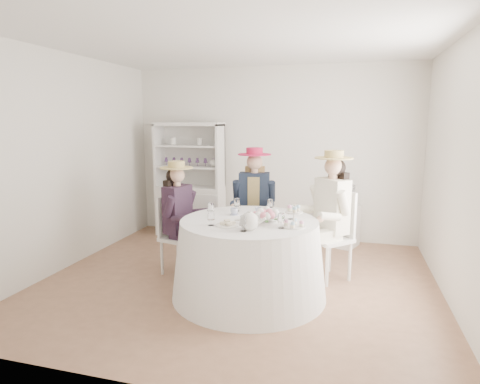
# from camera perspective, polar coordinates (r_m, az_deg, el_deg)

# --- Properties ---
(ground) EXTENTS (4.50, 4.50, 0.00)m
(ground) POSITION_cam_1_polar(r_m,az_deg,el_deg) (4.83, -0.32, -12.57)
(ground) COLOR brown
(ground) RESTS_ON ground
(ceiling) EXTENTS (4.50, 4.50, 0.00)m
(ceiling) POSITION_cam_1_polar(r_m,az_deg,el_deg) (4.53, -0.36, 20.77)
(ceiling) COLOR white
(ceiling) RESTS_ON wall_back
(wall_back) EXTENTS (4.50, 0.00, 4.50)m
(wall_back) POSITION_cam_1_polar(r_m,az_deg,el_deg) (6.42, 4.54, 5.50)
(wall_back) COLOR silver
(wall_back) RESTS_ON ground
(wall_front) EXTENTS (4.50, 0.00, 4.50)m
(wall_front) POSITION_cam_1_polar(r_m,az_deg,el_deg) (2.64, -12.25, -1.26)
(wall_front) COLOR silver
(wall_front) RESTS_ON ground
(wall_left) EXTENTS (0.00, 4.50, 4.50)m
(wall_left) POSITION_cam_1_polar(r_m,az_deg,el_deg) (5.53, -23.43, 3.97)
(wall_left) COLOR silver
(wall_left) RESTS_ON ground
(wall_right) EXTENTS (0.00, 4.50, 4.50)m
(wall_right) POSITION_cam_1_polar(r_m,az_deg,el_deg) (4.44, 28.87, 2.24)
(wall_right) COLOR silver
(wall_right) RESTS_ON ground
(tea_table) EXTENTS (1.65, 1.65, 0.83)m
(tea_table) POSITION_cam_1_polar(r_m,az_deg,el_deg) (4.34, 1.28, -9.37)
(tea_table) COLOR white
(tea_table) RESTS_ON ground
(hutch) EXTENTS (1.12, 0.51, 1.84)m
(hutch) POSITION_cam_1_polar(r_m,az_deg,el_deg) (6.60, -7.03, -0.52)
(hutch) COLOR silver
(hutch) RESTS_ON ground
(side_table) EXTENTS (0.52, 0.52, 0.62)m
(side_table) POSITION_cam_1_polar(r_m,az_deg,el_deg) (6.23, 14.42, -4.62)
(side_table) COLOR silver
(side_table) RESTS_ON ground
(hatbox) EXTENTS (0.31, 0.31, 0.31)m
(hatbox) POSITION_cam_1_polar(r_m,az_deg,el_deg) (6.13, 14.60, -0.42)
(hatbox) COLOR black
(hatbox) RESTS_ON side_table
(guest_left) EXTENTS (0.56, 0.52, 1.39)m
(guest_left) POSITION_cam_1_polar(r_m,az_deg,el_deg) (4.91, -8.63, -2.71)
(guest_left) COLOR silver
(guest_left) RESTS_ON ground
(guest_mid) EXTENTS (0.57, 0.59, 1.52)m
(guest_mid) POSITION_cam_1_polar(r_m,az_deg,el_deg) (5.24, 2.02, -0.92)
(guest_mid) COLOR silver
(guest_mid) RESTS_ON ground
(guest_right) EXTENTS (0.65, 0.65, 1.53)m
(guest_right) POSITION_cam_1_polar(r_m,az_deg,el_deg) (4.76, 12.69, -2.25)
(guest_right) COLOR silver
(guest_right) RESTS_ON ground
(spare_chair) EXTENTS (0.37, 0.37, 0.88)m
(spare_chair) POSITION_cam_1_polar(r_m,az_deg,el_deg) (5.59, -4.60, -4.32)
(spare_chair) COLOR silver
(spare_chair) RESTS_ON ground
(teacup_a) EXTENTS (0.10, 0.10, 0.07)m
(teacup_a) POSITION_cam_1_polar(r_m,az_deg,el_deg) (4.44, -0.84, -2.85)
(teacup_a) COLOR white
(teacup_a) RESTS_ON tea_table
(teacup_b) EXTENTS (0.08, 0.08, 0.07)m
(teacup_b) POSITION_cam_1_polar(r_m,az_deg,el_deg) (4.47, 2.60, -2.76)
(teacup_b) COLOR white
(teacup_b) RESTS_ON tea_table
(teacup_c) EXTENTS (0.09, 0.09, 0.07)m
(teacup_c) POSITION_cam_1_polar(r_m,az_deg,el_deg) (4.25, 5.04, -3.48)
(teacup_c) COLOR white
(teacup_c) RESTS_ON tea_table
(flower_bowl) EXTENTS (0.27, 0.27, 0.05)m
(flower_bowl) POSITION_cam_1_polar(r_m,az_deg,el_deg) (4.18, 4.36, -3.80)
(flower_bowl) COLOR white
(flower_bowl) RESTS_ON tea_table
(flower_arrangement) EXTENTS (0.20, 0.20, 0.08)m
(flower_arrangement) POSITION_cam_1_polar(r_m,az_deg,el_deg) (4.06, 3.63, -3.18)
(flower_arrangement) COLOR #DF6F84
(flower_arrangement) RESTS_ON tea_table
(table_teapot) EXTENTS (0.25, 0.18, 0.19)m
(table_teapot) POSITION_cam_1_polar(r_m,az_deg,el_deg) (3.83, 1.38, -4.21)
(table_teapot) COLOR white
(table_teapot) RESTS_ON tea_table
(sandwich_plate) EXTENTS (0.24, 0.24, 0.05)m
(sandwich_plate) POSITION_cam_1_polar(r_m,az_deg,el_deg) (3.99, -1.75, -4.61)
(sandwich_plate) COLOR white
(sandwich_plate) RESTS_ON tea_table
(cupcake_stand) EXTENTS (0.23, 0.23, 0.21)m
(cupcake_stand) POSITION_cam_1_polar(r_m,az_deg,el_deg) (3.96, 7.66, -3.89)
(cupcake_stand) COLOR white
(cupcake_stand) RESTS_ON tea_table
(stemware_set) EXTENTS (0.94, 0.94, 0.15)m
(stemware_set) POSITION_cam_1_polar(r_m,az_deg,el_deg) (4.20, 1.31, -3.01)
(stemware_set) COLOR white
(stemware_set) RESTS_ON tea_table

